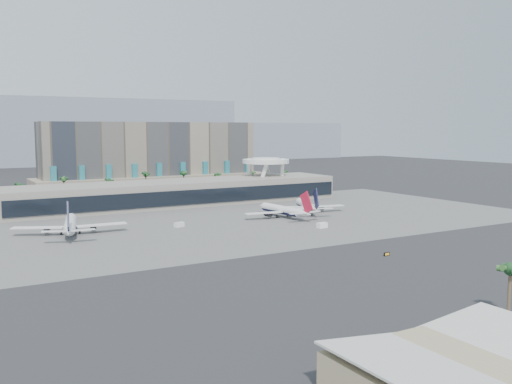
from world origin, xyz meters
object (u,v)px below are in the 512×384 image
airliner_left (70,225)px  service_vehicle_b (322,225)px  taxiway_sign (387,254)px  airliner_centre (283,210)px  airliner_right (307,206)px  service_vehicle_a (179,225)px

airliner_left → service_vehicle_b: (86.89, -34.93, -2.60)m
airliner_left → taxiway_sign: bearing=-34.4°
airliner_centre → airliner_right: bearing=17.0°
airliner_centre → taxiway_sign: size_ratio=15.46×
airliner_right → service_vehicle_a: airliner_right is taller
taxiway_sign → airliner_left: bearing=124.8°
airliner_left → airliner_centre: bearing=10.4°
service_vehicle_b → taxiway_sign: size_ratio=1.65×
service_vehicle_a → service_vehicle_b: (46.74, -29.79, 0.10)m
service_vehicle_b → service_vehicle_a: bearing=144.2°
airliner_left → taxiway_sign: airliner_left is taller
service_vehicle_b → taxiway_sign: service_vehicle_b is taller
airliner_centre → service_vehicle_b: airliner_centre is taller
airliner_right → service_vehicle_a: 65.45m
airliner_right → taxiway_sign: 90.22m
airliner_centre → service_vehicle_a: size_ratio=9.80×
taxiway_sign → airliner_centre: bearing=73.1°
service_vehicle_a → airliner_left: bearing=157.6°
airliner_left → service_vehicle_a: size_ratio=10.70×
taxiway_sign → service_vehicle_b: bearing=68.8°
service_vehicle_b → airliner_left: bearing=154.8°
airliner_right → service_vehicle_b: size_ratio=8.89×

